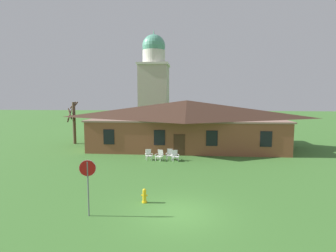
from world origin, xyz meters
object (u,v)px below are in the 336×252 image
Objects in this scene: lawn_chair_by_porch at (149,154)px; stop_sign at (88,176)px; lawn_chair_near_door at (160,155)px; lawn_chair_left_end at (170,154)px; fire_hydrant at (144,196)px; lawn_chair_middle at (175,155)px.

stop_sign is at bearing -94.76° from lawn_chair_by_porch.
lawn_chair_near_door is 1.00m from lawn_chair_left_end.
lawn_chair_left_end is at bearing 87.21° from fire_hydrant.
fire_hydrant is (-0.50, -10.33, -0.12)m from lawn_chair_left_end.
stop_sign reaches higher than lawn_chair_middle.
stop_sign reaches higher than fire_hydrant.
lawn_chair_by_porch is 1.94m from lawn_chair_left_end.
lawn_chair_near_door reaches higher than fire_hydrant.
lawn_chair_by_porch is 1.06m from lawn_chair_near_door.
lawn_chair_near_door is (2.03, 11.68, -1.47)m from stop_sign.
fire_hydrant is at bearing -96.02° from lawn_chair_middle.
lawn_chair_near_door is at bearing 92.09° from fire_hydrant.
lawn_chair_by_porch is 1.00× the size of lawn_chair_middle.
lawn_chair_left_end is 0.75m from lawn_chair_middle.
fire_hydrant is at bearing 37.88° from stop_sign.
fire_hydrant is (2.39, 1.86, -1.60)m from stop_sign.
lawn_chair_near_door is at bearing 179.08° from lawn_chair_middle.
lawn_chair_left_end is 1.00× the size of lawn_chair_middle.
lawn_chair_left_end and lawn_chair_middle have the same top height.
stop_sign is 11.99m from lawn_chair_by_porch.
fire_hydrant is at bearing -87.91° from lawn_chair_near_door.
lawn_chair_by_porch is 1.00× the size of lawn_chair_left_end.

